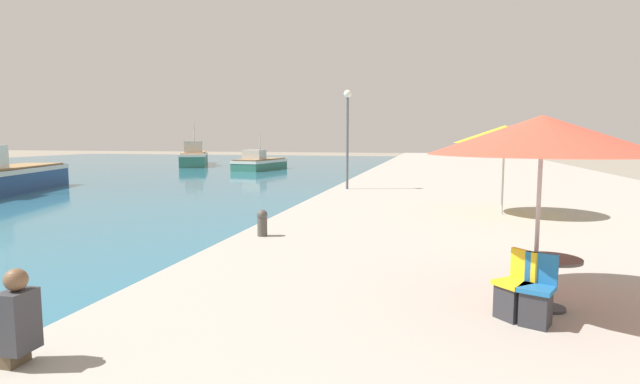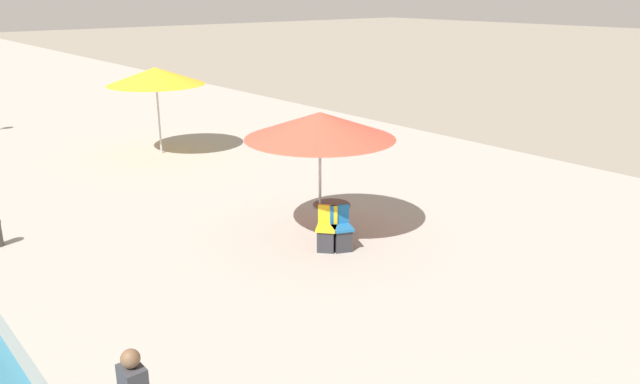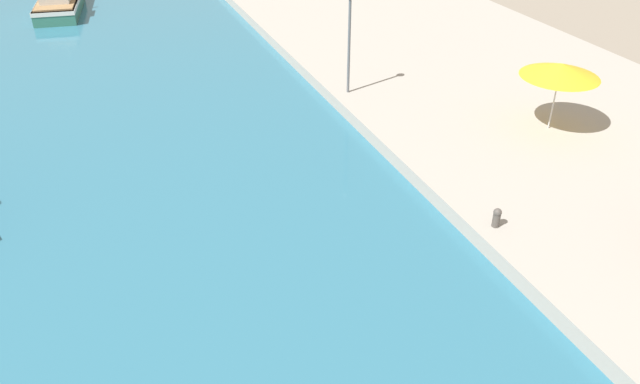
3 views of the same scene
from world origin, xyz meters
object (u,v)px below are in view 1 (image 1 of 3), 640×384
Objects in this scene: cafe_table at (551,272)px; fishing_boat_mid at (260,163)px; cafe_chair_left at (537,300)px; cafe_chair_right at (514,295)px; cafe_umbrella_white at (505,134)px; fishing_boat_far at (194,157)px; cafe_umbrella_pink at (542,135)px; lamppost at (347,122)px; person_at_quay at (15,323)px; mooring_bollard at (262,222)px.

fishing_boat_mid is at bearing 115.84° from cafe_table.
cafe_chair_left is 1.00× the size of cafe_chair_right.
cafe_chair_left is (-0.75, -9.71, -2.17)m from cafe_umbrella_white.
fishing_boat_far is 49.34m from cafe_chair_right.
cafe_umbrella_pink is 16.29m from lamppost.
cafe_table is 0.88× the size of cafe_chair_left.
person_at_quay reaches higher than mooring_bollard.
fishing_boat_mid is 7.07× the size of cafe_chair_right.
cafe_umbrella_white is 9.98m from cafe_chair_left.
cafe_table is at bearing -90.00° from cafe_chair_right.
cafe_umbrella_white is 3.38× the size of cafe_chair_left.
lamppost reaches higher than cafe_umbrella_pink.
lamppost is at bearing 133.14° from cafe_umbrella_white.
lamppost is (-5.32, 16.18, 2.77)m from cafe_chair_left.
lamppost is at bearing -50.94° from fishing_boat_mid.
cafe_umbrella_pink reaches higher than person_at_quay.
fishing_boat_far reaches higher than person_at_quay.
fishing_boat_far is 3.54× the size of cafe_umbrella_white.
cafe_table is at bearing -35.39° from mooring_bollard.
mooring_bollard is (-5.40, 4.70, 0.02)m from cafe_chair_left.
cafe_chair_left is 6.10m from person_at_quay.
cafe_umbrella_pink is at bearing -70.83° from cafe_chair_right.
cafe_chair_left is at bearing -94.39° from cafe_umbrella_white.
cafe_umbrella_pink is 6.89m from person_at_quay.
mooring_bollard is 0.14× the size of lamppost.
cafe_chair_left is 17.26m from lamppost.
cafe_chair_left is 0.87× the size of person_at_quay.
cafe_umbrella_white reaches higher than person_at_quay.
fishing_boat_mid is 39.48m from cafe_umbrella_pink.
mooring_bollard is (-5.53, 3.85, -2.09)m from cafe_umbrella_pink.
lamppost reaches higher than fishing_boat_mid.
cafe_umbrella_white is 3.84× the size of cafe_table.
fishing_boat_mid is 32.10m from cafe_umbrella_white.
cafe_table is 0.75m from cafe_chair_left.
fishing_boat_mid is at bearing 120.04° from lamppost.
fishing_boat_mid is at bearing 106.38° from person_at_quay.
fishing_boat_mid is at bearing 110.11° from mooring_bollard.
cafe_umbrella_pink is at bearing -74.62° from cafe_chair_left.
cafe_umbrella_white is (27.12, -32.33, 2.16)m from fishing_boat_far.
cafe_chair_right is at bearing -72.41° from lamppost.
cafe_umbrella_white reaches higher than cafe_table.
cafe_umbrella_pink is 0.69× the size of lamppost.
person_at_quay is at bearing -64.60° from fishing_boat_mid.
cafe_umbrella_white is 0.67× the size of lamppost.
cafe_chair_right is (-0.99, -9.52, -2.17)m from cafe_umbrella_white.
lamppost is (21.05, -25.86, 2.76)m from fishing_boat_far.
cafe_umbrella_pink reaches higher than fishing_boat_mid.
person_at_quay is at bearing 75.23° from cafe_chair_right.
cafe_umbrella_white reaches higher than fishing_boat_mid.
lamppost reaches higher than cafe_chair_right.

